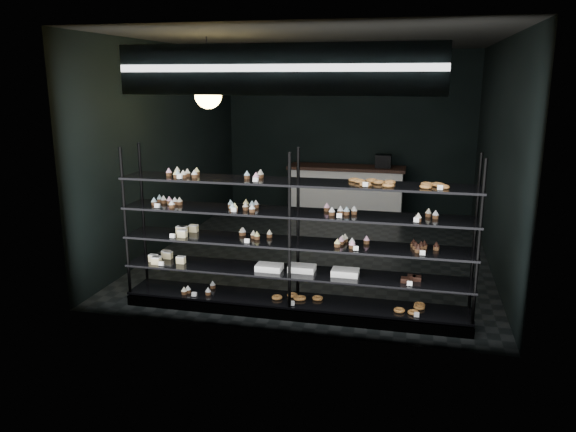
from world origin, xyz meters
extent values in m
cube|color=black|center=(0.00, 0.00, 0.01)|extent=(5.00, 6.00, 0.01)
cube|color=black|center=(0.00, 0.00, 3.20)|extent=(5.00, 6.00, 0.01)
cube|color=black|center=(0.00, 3.00, 1.60)|extent=(5.00, 0.01, 3.20)
cube|color=black|center=(0.00, -3.00, 1.60)|extent=(5.00, 0.01, 3.20)
cube|color=black|center=(-2.50, 0.00, 1.60)|extent=(0.01, 6.00, 3.20)
cube|color=black|center=(2.50, 0.00, 1.60)|extent=(0.01, 6.00, 3.20)
cube|color=black|center=(0.08, -2.45, 0.06)|extent=(4.00, 0.50, 0.12)
cylinder|color=black|center=(-1.89, -2.67, 0.99)|extent=(0.04, 0.04, 1.85)
cylinder|color=black|center=(-1.89, -2.23, 0.99)|extent=(0.04, 0.04, 1.85)
cylinder|color=black|center=(0.08, -2.67, 0.99)|extent=(0.04, 0.04, 1.85)
cylinder|color=black|center=(0.08, -2.23, 0.99)|extent=(0.04, 0.04, 1.85)
cylinder|color=black|center=(2.05, -2.67, 0.99)|extent=(0.04, 0.04, 1.85)
cylinder|color=black|center=(2.05, -2.23, 0.99)|extent=(0.04, 0.04, 1.85)
cube|color=black|center=(0.08, -2.45, 0.15)|extent=(4.00, 0.50, 0.03)
cube|color=black|center=(0.08, -2.45, 0.50)|extent=(4.00, 0.50, 0.02)
cube|color=black|center=(0.08, -2.45, 0.85)|extent=(4.00, 0.50, 0.02)
cube|color=black|center=(0.08, -2.45, 1.20)|extent=(4.00, 0.50, 0.02)
cube|color=black|center=(0.08, -2.45, 1.55)|extent=(4.00, 0.50, 0.02)
cube|color=white|center=(-1.23, -2.63, 1.59)|extent=(0.06, 0.04, 0.06)
cube|color=white|center=(-0.29, -2.63, 1.59)|extent=(0.06, 0.04, 0.06)
cube|color=white|center=(0.92, -2.63, 1.59)|extent=(0.05, 0.04, 0.06)
cube|color=white|center=(1.69, -2.63, 1.59)|extent=(0.06, 0.04, 0.06)
cube|color=white|center=(-1.44, -2.63, 1.24)|extent=(0.06, 0.04, 0.06)
cube|color=white|center=(-0.54, -2.63, 1.24)|extent=(0.05, 0.04, 0.06)
cube|color=white|center=(0.59, -2.63, 1.24)|extent=(0.05, 0.04, 0.06)
cube|color=white|center=(1.46, -2.63, 1.24)|extent=(0.06, 0.04, 0.06)
cube|color=white|center=(-1.35, -2.63, 0.89)|extent=(0.06, 0.04, 0.06)
cube|color=white|center=(-0.41, -2.63, 0.89)|extent=(0.06, 0.04, 0.06)
cube|color=white|center=(0.76, -2.63, 0.89)|extent=(0.05, 0.04, 0.06)
cube|color=white|center=(1.55, -2.63, 0.89)|extent=(0.06, 0.04, 0.06)
cube|color=white|center=(-1.47, -2.63, 0.54)|extent=(0.06, 0.04, 0.06)
cube|color=white|center=(1.40, -2.63, 0.54)|extent=(0.06, 0.04, 0.06)
cube|color=white|center=(-1.08, -2.63, 0.19)|extent=(0.06, 0.04, 0.06)
cube|color=white|center=(0.12, -2.63, 0.19)|extent=(0.05, 0.04, 0.06)
cube|color=white|center=(1.48, -2.63, 0.19)|extent=(0.06, 0.04, 0.06)
cube|color=#0B0C3B|center=(0.00, -2.92, 2.75)|extent=(3.20, 0.04, 0.45)
cube|color=white|center=(0.00, -2.94, 2.75)|extent=(3.30, 0.02, 0.50)
cylinder|color=black|center=(-1.29, -1.41, 2.90)|extent=(0.01, 0.01, 0.55)
sphere|color=#FAC657|center=(-1.29, -1.41, 2.45)|extent=(0.35, 0.35, 0.35)
cube|color=silver|center=(0.04, 2.50, 0.46)|extent=(2.20, 0.60, 0.92)
cube|color=black|center=(0.04, 2.50, 0.95)|extent=(2.29, 0.65, 0.06)
cube|color=black|center=(0.75, 2.50, 1.10)|extent=(0.30, 0.30, 0.25)
camera|label=1|loc=(1.42, -8.41, 2.67)|focal=35.00mm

